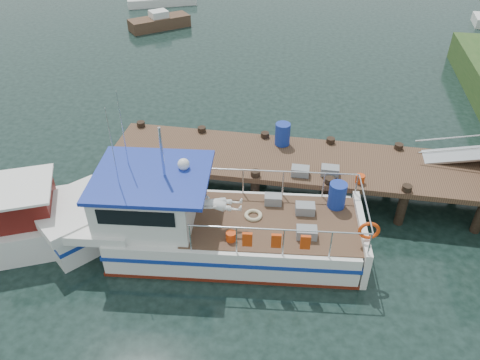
% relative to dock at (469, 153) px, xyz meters
% --- Properties ---
extents(ground_plane, '(160.00, 160.00, 0.00)m').
position_rel_dock_xyz_m(ground_plane, '(-6.51, -0.01, -2.24)').
color(ground_plane, black).
extents(dock, '(16.60, 3.00, 4.78)m').
position_rel_dock_xyz_m(dock, '(0.00, 0.00, 0.00)').
color(dock, '#4D3424').
rests_on(dock, ground).
extents(lobster_boat, '(10.96, 4.04, 5.20)m').
position_rel_dock_xyz_m(lobster_boat, '(-8.66, -3.57, -1.30)').
color(lobster_boat, silver).
rests_on(lobster_boat, ground).
extents(moored_rowboat, '(4.10, 3.76, 1.21)m').
position_rel_dock_xyz_m(moored_rowboat, '(-16.38, 17.12, -1.79)').
color(moored_rowboat, '#4D3424').
rests_on(moored_rowboat, ground).
extents(moored_a, '(5.64, 3.82, 0.99)m').
position_rel_dock_xyz_m(moored_a, '(-18.01, 22.80, -1.87)').
color(moored_a, silver).
rests_on(moored_a, ground).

